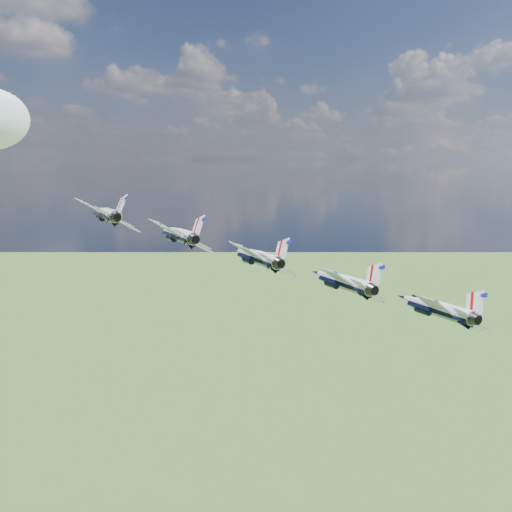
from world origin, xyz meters
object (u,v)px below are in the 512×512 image
jet_0 (106,213)px  jet_2 (256,256)px  jet_3 (341,280)px  jet_1 (178,234)px  jet_4 (434,307)px

jet_0 → jet_2: bearing=-46.6°
jet_2 → jet_3: jet_2 is taller
jet_2 → jet_1: bearing=133.4°
jet_1 → jet_3: size_ratio=1.00×
jet_3 → jet_4: (8.14, -9.53, -2.74)m
jet_0 → jet_2: size_ratio=1.00×
jet_0 → jet_4: (32.57, -38.13, -10.95)m
jet_1 → jet_4: jet_1 is taller
jet_4 → jet_3: bearing=133.4°
jet_2 → jet_4: (16.28, -19.06, -5.47)m
jet_3 → jet_0: bearing=133.4°
jet_1 → jet_3: (16.28, -19.06, -5.47)m
jet_1 → jet_4: (24.43, -28.60, -8.21)m
jet_0 → jet_2: (16.28, -19.06, -5.47)m
jet_1 → jet_3: bearing=-46.6°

